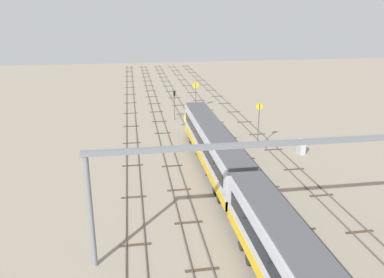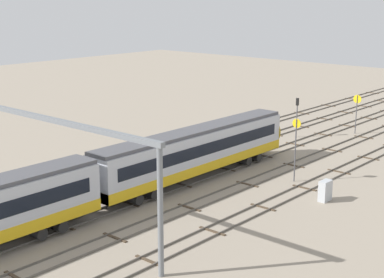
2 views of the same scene
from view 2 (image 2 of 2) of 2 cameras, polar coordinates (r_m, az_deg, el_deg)
name	(u,v)px [view 2 (image 2 of 2)]	position (r m, az deg, el deg)	size (l,w,h in m)	color
ground_plane	(182,185)	(53.78, -1.03, -4.50)	(194.00, 194.00, 0.00)	gray
track_near_foreground	(263,207)	(48.48, 6.97, -6.62)	(178.00, 2.40, 0.16)	#59544C
track_second_near	(220,195)	(50.99, 2.76, -5.48)	(178.00, 2.40, 0.16)	#59544C
track_with_train	(182,184)	(53.76, -1.03, -4.43)	(178.00, 2.40, 0.16)	#59544C
track_second_far	(147,174)	(56.75, -4.42, -3.47)	(178.00, 2.40, 0.16)	#59544C
track_far_background	(116,166)	(59.94, -7.46, -2.60)	(178.00, 2.40, 0.16)	#59544C
overhead_gantry	(46,141)	(43.25, -14.15, -0.21)	(0.40, 23.60, 8.63)	slate
speed_sign_near_foreground	(357,108)	(75.67, 15.83, 2.97)	(0.14, 1.06, 4.93)	#4C4C51
speed_sign_mid_trackside	(296,142)	(54.56, 10.12, -0.32)	(0.14, 0.86, 6.00)	#4C4C51
signal_light_trackside_departure	(297,112)	(72.15, 10.25, 2.64)	(0.31, 0.32, 4.86)	#4C4C51
relay_cabinet	(325,191)	(50.70, 12.91, -4.96)	(1.29, 0.68, 1.78)	#B2B7BC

